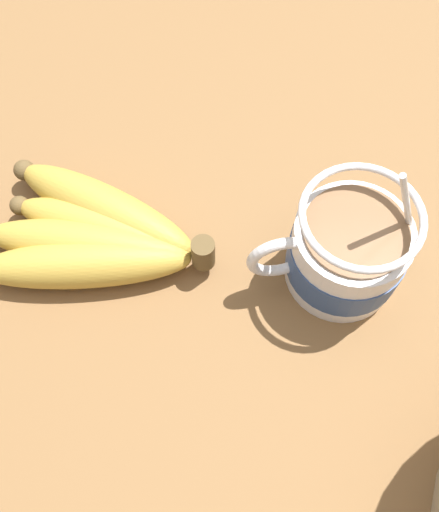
# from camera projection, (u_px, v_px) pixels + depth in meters

# --- Properties ---
(table) EXTENTS (0.98, 0.98, 0.03)m
(table) POSITION_uv_depth(u_px,v_px,m) (232.00, 290.00, 0.51)
(table) COLOR brown
(table) RESTS_ON ground
(coffee_mug) EXTENTS (0.15, 0.10, 0.14)m
(coffee_mug) POSITION_uv_depth(u_px,v_px,m) (346.00, 252.00, 0.46)
(coffee_mug) COLOR silver
(coffee_mug) RESTS_ON table
(banana_bunch) EXTENTS (0.21, 0.15, 0.04)m
(banana_bunch) POSITION_uv_depth(u_px,v_px,m) (95.00, 236.00, 0.49)
(banana_bunch) COLOR brown
(banana_bunch) RESTS_ON table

